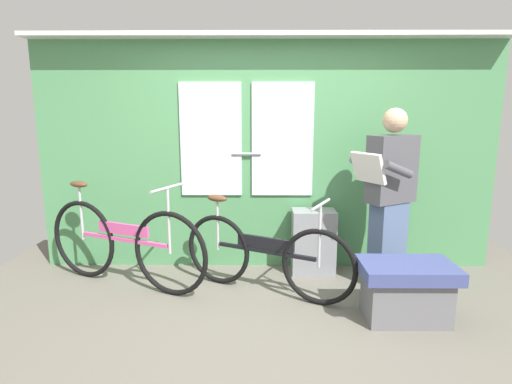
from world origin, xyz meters
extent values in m
cube|color=#666056|center=(0.00, 0.00, -0.02)|extent=(5.52, 3.88, 0.04)
cube|color=#4C8C56|center=(0.00, 1.14, 1.12)|extent=(4.52, 0.08, 2.24)
cube|color=silver|center=(-0.55, 1.09, 1.30)|extent=(0.60, 0.02, 1.10)
cube|color=silver|center=(0.15, 1.09, 1.30)|extent=(0.60, 0.02, 1.10)
cylinder|color=#B2B2B7|center=(-0.20, 1.07, 1.16)|extent=(0.28, 0.02, 0.02)
cube|color=silver|center=(0.00, 1.04, 2.26)|extent=(4.52, 0.28, 0.04)
torus|color=black|center=(0.41, 0.22, 0.32)|extent=(0.60, 0.33, 0.65)
torus|color=black|center=(-0.45, 0.65, 0.32)|extent=(0.60, 0.33, 0.65)
cube|color=black|center=(-0.02, 0.44, 0.38)|extent=(0.84, 0.44, 0.03)
cube|color=black|center=(-0.02, 0.44, 0.46)|extent=(0.49, 0.26, 0.10)
cylinder|color=#B7B7BC|center=(-0.45, 0.65, 0.56)|extent=(0.02, 0.02, 0.48)
ellipsoid|color=brown|center=(-0.45, 0.65, 0.81)|extent=(0.22, 0.17, 0.06)
cylinder|color=#B7B7BC|center=(0.41, 0.22, 0.58)|extent=(0.02, 0.02, 0.52)
cylinder|color=#B7B7BC|center=(0.41, 0.22, 0.85)|extent=(0.22, 0.40, 0.02)
torus|color=black|center=(-0.84, 0.40, 0.37)|extent=(0.70, 0.34, 0.75)
torus|color=black|center=(-1.75, 0.80, 0.37)|extent=(0.70, 0.34, 0.75)
cube|color=#D14C93|center=(-1.30, 0.60, 0.43)|extent=(0.88, 0.41, 0.03)
cube|color=#D14C93|center=(-1.30, 0.60, 0.53)|extent=(0.51, 0.24, 0.10)
cylinder|color=#B7B7BC|center=(-1.75, 0.80, 0.64)|extent=(0.02, 0.02, 0.53)
ellipsoid|color=brown|center=(-1.75, 0.80, 0.91)|extent=(0.22, 0.16, 0.06)
cylinder|color=#B7B7BC|center=(-0.84, 0.40, 0.66)|extent=(0.02, 0.02, 0.57)
cylinder|color=#B7B7BC|center=(-0.84, 0.40, 0.95)|extent=(0.20, 0.41, 0.02)
cube|color=slate|center=(1.08, 0.62, 0.39)|extent=(0.36, 0.31, 0.78)
cube|color=#4C4C51|center=(1.08, 0.62, 1.08)|extent=(0.48, 0.39, 0.59)
sphere|color=tan|center=(1.08, 0.62, 1.50)|extent=(0.21, 0.21, 0.21)
cube|color=silver|center=(0.84, 0.48, 1.11)|extent=(0.26, 0.35, 0.26)
cylinder|color=#4C4C51|center=(1.06, 0.38, 1.11)|extent=(0.30, 0.21, 0.17)
cylinder|color=#4C4C51|center=(0.86, 0.73, 1.11)|extent=(0.30, 0.21, 0.17)
cube|color=gray|center=(0.45, 0.92, 0.32)|extent=(0.42, 0.28, 0.63)
cube|color=#3D477F|center=(1.04, -0.02, 0.40)|extent=(0.70, 0.44, 0.10)
cube|color=slate|center=(1.04, -0.02, 0.17)|extent=(0.60, 0.36, 0.35)
camera|label=1|loc=(-0.07, -2.94, 1.56)|focal=28.83mm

